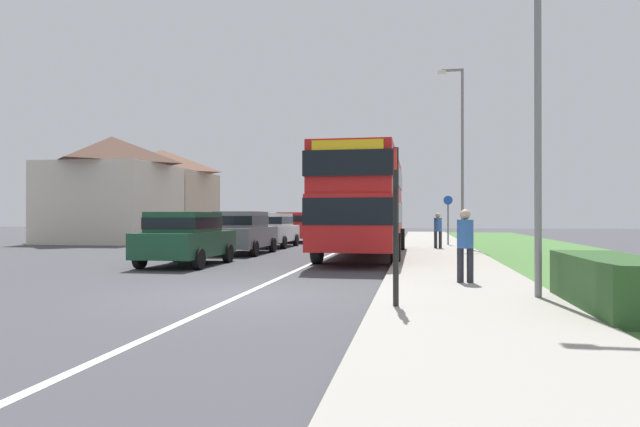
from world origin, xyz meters
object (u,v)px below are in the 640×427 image
at_px(double_decker_bus, 364,199).
at_px(pedestrian_at_stop, 465,242).
at_px(parked_car_white, 273,229).
at_px(street_lamp_near, 532,54).
at_px(parked_car_dark_green, 186,236).
at_px(pedestrian_walking_away, 438,229).
at_px(parked_car_red, 295,226).
at_px(street_lamp_mid, 460,147).
at_px(cycle_route_sign, 448,218).
at_px(bus_stop_sign, 396,215).
at_px(parked_car_grey, 242,231).

bearing_deg(double_decker_bus, pedestrian_at_stop, -70.41).
bearing_deg(parked_car_white, pedestrian_at_stop, -60.62).
xyz_separation_m(pedestrian_at_stop, street_lamp_near, (0.96, -1.90, 3.38)).
relative_size(parked_car_dark_green, pedestrian_walking_away, 2.38).
xyz_separation_m(parked_car_white, parked_car_red, (-0.03, 5.11, 0.04)).
bearing_deg(street_lamp_near, street_lamp_mid, 90.21).
bearing_deg(double_decker_bus, cycle_route_sign, 65.29).
bearing_deg(street_lamp_near, cycle_route_sign, 91.46).
xyz_separation_m(parked_car_white, bus_stop_sign, (6.60, -17.37, 0.63)).
height_order(pedestrian_at_stop, cycle_route_sign, cycle_route_sign).
distance_m(parked_car_dark_green, parked_car_white, 10.10).
distance_m(parked_car_dark_green, bus_stop_sign, 9.89).
bearing_deg(parked_car_dark_green, pedestrian_at_stop, -26.45).
distance_m(pedestrian_at_stop, pedestrian_walking_away, 12.57).
distance_m(bus_stop_sign, street_lamp_near, 3.88).
height_order(parked_car_red, bus_stop_sign, bus_stop_sign).
bearing_deg(parked_car_white, cycle_route_sign, 9.93).
height_order(double_decker_bus, parked_car_red, double_decker_bus).
distance_m(parked_car_red, bus_stop_sign, 23.45).
height_order(parked_car_grey, pedestrian_walking_away, parked_car_grey).
bearing_deg(cycle_route_sign, double_decker_bus, -114.71).
bearing_deg(cycle_route_sign, parked_car_white, -170.07).
bearing_deg(street_lamp_mid, parked_car_dark_green, -134.48).
bearing_deg(pedestrian_walking_away, pedestrian_at_stop, -89.63).
relative_size(pedestrian_at_stop, bus_stop_sign, 0.64).
height_order(parked_car_grey, cycle_route_sign, cycle_route_sign).
height_order(parked_car_dark_green, street_lamp_near, street_lamp_near).
xyz_separation_m(parked_car_grey, bus_stop_sign, (6.57, -12.48, 0.61)).
xyz_separation_m(parked_car_dark_green, bus_stop_sign, (6.68, -7.26, 0.63)).
bearing_deg(parked_car_dark_green, parked_car_grey, 88.72).
xyz_separation_m(double_decker_bus, pedestrian_walking_away, (2.82, 4.43, -1.17)).
xyz_separation_m(pedestrian_walking_away, street_lamp_mid, (0.99, 0.50, 3.62)).
xyz_separation_m(parked_car_white, street_lamp_mid, (8.84, -1.02, 3.68)).
relative_size(bus_stop_sign, street_lamp_mid, 0.32).
height_order(pedestrian_walking_away, street_lamp_near, street_lamp_near).
bearing_deg(double_decker_bus, pedestrian_walking_away, 57.53).
height_order(double_decker_bus, bus_stop_sign, double_decker_bus).
bearing_deg(cycle_route_sign, pedestrian_at_stop, -91.91).
relative_size(pedestrian_walking_away, bus_stop_sign, 0.64).
xyz_separation_m(bus_stop_sign, cycle_route_sign, (1.85, 18.85, -0.11)).
bearing_deg(street_lamp_near, bus_stop_sign, -149.12).
distance_m(bus_stop_sign, street_lamp_mid, 16.78).
distance_m(parked_car_white, street_lamp_mid, 9.63).
distance_m(parked_car_white, cycle_route_sign, 8.60).
height_order(double_decker_bus, parked_car_grey, double_decker_bus).
xyz_separation_m(double_decker_bus, bus_stop_sign, (1.57, -11.42, -0.60)).
bearing_deg(double_decker_bus, street_lamp_near, -68.96).
distance_m(parked_car_white, street_lamp_near, 18.62).
relative_size(double_decker_bus, pedestrian_walking_away, 6.07).
relative_size(pedestrian_at_stop, pedestrian_walking_away, 1.00).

